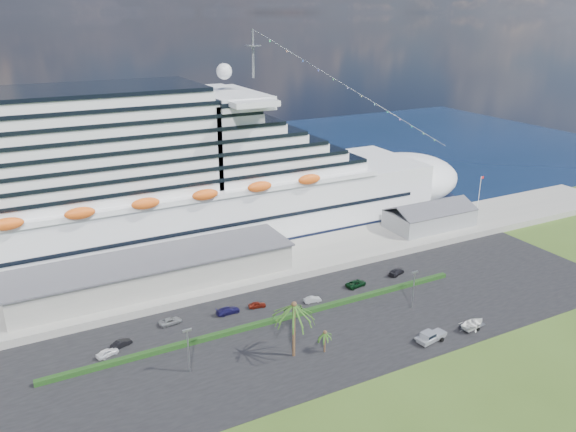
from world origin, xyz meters
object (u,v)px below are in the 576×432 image
parked_car_3 (228,310)px  boat_trailer (473,324)px  cruise_ship (140,188)px  pickup_truck (431,336)px

parked_car_3 → boat_trailer: size_ratio=0.74×
cruise_ship → pickup_truck: 78.39m
pickup_truck → boat_trailer: (10.24, -0.40, 0.06)m
parked_car_3 → boat_trailer: bearing=-126.7°
cruise_ship → boat_trailer: size_ratio=28.79×
pickup_truck → parked_car_3: bearing=137.5°
parked_car_3 → cruise_ship: bearing=7.2°
parked_car_3 → pickup_truck: size_ratio=0.78×
cruise_ship → parked_car_3: cruise_ship is taller
pickup_truck → boat_trailer: pickup_truck is taller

